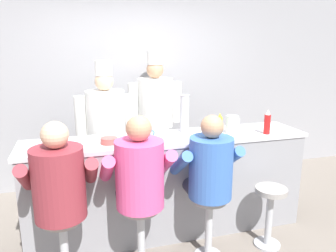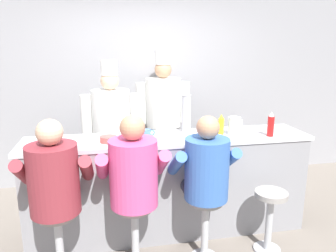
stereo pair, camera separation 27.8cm
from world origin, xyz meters
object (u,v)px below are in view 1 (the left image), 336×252
at_px(mustard_bottle_yellow, 220,125).
at_px(diner_seated_blue, 209,171).
at_px(cereal_bowl, 109,141).
at_px(cook_in_whites_near, 106,130).
at_px(ketchup_bottle_red, 267,123).
at_px(hot_sauce_bottle_orange, 210,134).
at_px(diner_seated_maroon, 59,186).
at_px(coffee_mug_blue, 147,134).
at_px(cup_stack_steel, 184,114).
at_px(cook_in_whites_far, 155,114).
at_px(breakfast_plate, 60,148).
at_px(water_pitcher_clear, 232,125).
at_px(empty_stool_round, 270,207).
at_px(diner_seated_pink, 139,177).

distance_m(mustard_bottle_yellow, diner_seated_blue, 0.61).
xyz_separation_m(cereal_bowl, cook_in_whites_near, (0.05, 0.79, -0.10)).
distance_m(ketchup_bottle_red, mustard_bottle_yellow, 0.50).
bearing_deg(hot_sauce_bottle_orange, cook_in_whites_near, 134.85).
height_order(ketchup_bottle_red, diner_seated_blue, diner_seated_blue).
bearing_deg(ketchup_bottle_red, diner_seated_maroon, -170.65).
relative_size(hot_sauce_bottle_orange, coffee_mug_blue, 0.88).
xyz_separation_m(cup_stack_steel, cook_in_whites_far, (-0.05, 1.04, -0.21)).
relative_size(breakfast_plate, diner_seated_blue, 0.20).
xyz_separation_m(diner_seated_blue, cook_in_whites_far, (-0.07, 1.69, 0.18)).
xyz_separation_m(hot_sauce_bottle_orange, cook_in_whites_far, (-0.21, 1.37, -0.07)).
relative_size(water_pitcher_clear, coffee_mug_blue, 1.37).
bearing_deg(coffee_mug_blue, breakfast_plate, -169.95).
distance_m(hot_sauce_bottle_orange, diner_seated_maroon, 1.47).
bearing_deg(empty_stool_round, water_pitcher_clear, 110.71).
bearing_deg(ketchup_bottle_red, breakfast_plate, 178.47).
bearing_deg(hot_sauce_bottle_orange, breakfast_plate, 176.81).
relative_size(ketchup_bottle_red, diner_seated_pink, 0.18).
height_order(ketchup_bottle_red, hot_sauce_bottle_orange, ketchup_bottle_red).
bearing_deg(diner_seated_blue, coffee_mug_blue, 129.53).
xyz_separation_m(breakfast_plate, cereal_bowl, (0.44, 0.05, 0.01)).
bearing_deg(mustard_bottle_yellow, cook_in_whites_near, 143.15).
height_order(breakfast_plate, cereal_bowl, cereal_bowl).
relative_size(mustard_bottle_yellow, diner_seated_pink, 0.16).
bearing_deg(diner_seated_blue, water_pitcher_clear, 45.93).
bearing_deg(cook_in_whites_far, water_pitcher_clear, -66.94).
relative_size(cup_stack_steel, cook_in_whites_near, 0.23).
relative_size(ketchup_bottle_red, diner_seated_maroon, 0.18).
bearing_deg(breakfast_plate, cup_stack_steel, 11.22).
bearing_deg(breakfast_plate, diner_seated_pink, -32.02).
relative_size(breakfast_plate, cereal_bowl, 1.72).
height_order(water_pitcher_clear, breakfast_plate, water_pitcher_clear).
relative_size(ketchup_bottle_red, mustard_bottle_yellow, 1.11).
bearing_deg(cereal_bowl, mustard_bottle_yellow, -0.68).
height_order(cook_in_whites_near, cook_in_whites_far, cook_in_whites_far).
bearing_deg(ketchup_bottle_red, cup_stack_steel, 159.26).
relative_size(hot_sauce_bottle_orange, empty_stool_round, 0.20).
xyz_separation_m(mustard_bottle_yellow, diner_seated_pink, (-0.94, -0.43, -0.29)).
xyz_separation_m(diner_seated_pink, empty_stool_round, (1.28, -0.04, -0.45)).
xyz_separation_m(hot_sauce_bottle_orange, cereal_bowl, (-0.97, 0.13, -0.03)).
xyz_separation_m(ketchup_bottle_red, diner_seated_pink, (-1.43, -0.34, -0.30)).
distance_m(water_pitcher_clear, diner_seated_maroon, 1.81).
distance_m(breakfast_plate, cereal_bowl, 0.45).
distance_m(water_pitcher_clear, cook_in_whites_far, 1.33).
bearing_deg(cereal_bowl, diner_seated_pink, -66.97).
distance_m(coffee_mug_blue, empty_stool_round, 1.40).
xyz_separation_m(water_pitcher_clear, diner_seated_maroon, (-1.73, -0.46, -0.28)).
height_order(breakfast_plate, coffee_mug_blue, coffee_mug_blue).
distance_m(ketchup_bottle_red, cook_in_whites_far, 1.60).
bearing_deg(mustard_bottle_yellow, cereal_bowl, 179.32).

